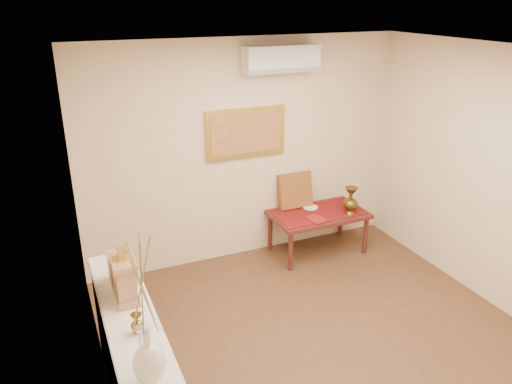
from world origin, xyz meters
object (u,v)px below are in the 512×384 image
white_vase (144,311)px  display_ledge (136,371)px  wooden_chest (119,268)px  low_table (318,217)px  mantel_clock (124,277)px  brass_urn_tall (351,198)px

white_vase → display_ledge: size_ratio=0.50×
wooden_chest → low_table: bearing=27.2°
mantel_clock → low_table: bearing=31.3°
wooden_chest → display_ledge: bearing=-92.0°
white_vase → display_ledge: bearing=89.6°
brass_urn_tall → mantel_clock: size_ratio=1.03×
white_vase → mantel_clock: white_vase is taller
brass_urn_tall → display_ledge: bearing=-150.7°
white_vase → wooden_chest: size_ratio=4.17×
display_ledge → low_table: display_ledge is taller
display_ledge → low_table: (2.67, 1.88, -0.01)m
display_ledge → wooden_chest: (0.02, 0.51, 0.61)m
wooden_chest → low_table: (2.66, 1.37, -0.62)m
brass_urn_tall → low_table: 0.48m
white_vase → brass_urn_tall: size_ratio=2.42×
brass_urn_tall → display_ledge: same height
display_ledge → mantel_clock: size_ratio=4.93×
wooden_chest → low_table: wooden_chest is taller
mantel_clock → brass_urn_tall: bearing=25.5°
white_vase → display_ledge: (0.00, 0.71, -1.00)m
white_vase → wooden_chest: 1.28m
white_vase → display_ledge: white_vase is taller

